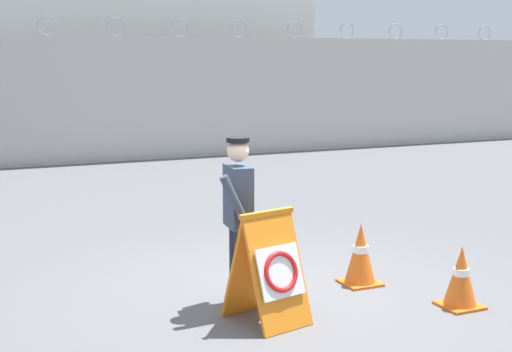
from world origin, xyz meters
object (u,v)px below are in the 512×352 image
barricade_sign (269,268)px  security_guard (238,212)px  traffic_cone_near (360,254)px  traffic_cone_mid (461,277)px

barricade_sign → security_guard: (-0.10, 0.60, 0.46)m
security_guard → traffic_cone_near: 1.72m
security_guard → traffic_cone_mid: (2.15, -1.02, -0.69)m
traffic_cone_near → traffic_cone_mid: traffic_cone_near is taller
security_guard → traffic_cone_mid: 2.48m
traffic_cone_near → security_guard: bearing=-177.0°
security_guard → traffic_cone_near: bearing=99.4°
barricade_sign → traffic_cone_near: 1.65m
barricade_sign → security_guard: 0.76m
security_guard → traffic_cone_near: size_ratio=2.47×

